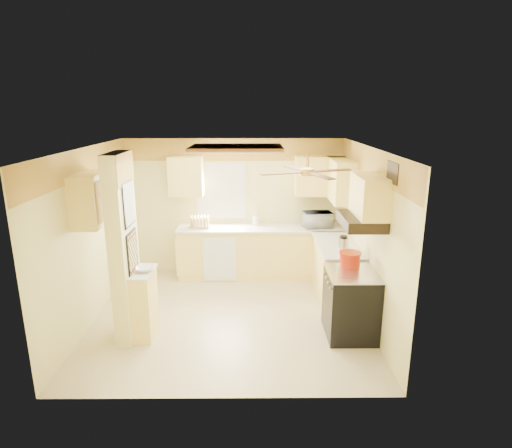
{
  "coord_description": "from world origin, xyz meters",
  "views": [
    {
      "loc": [
        0.34,
        -5.86,
        3.04
      ],
      "look_at": [
        0.39,
        0.35,
        1.34
      ],
      "focal_mm": 30.0,
      "sensor_mm": 36.0,
      "label": 1
    }
  ],
  "objects_px": {
    "stove": "(351,303)",
    "microwave": "(318,220)",
    "dutch_oven": "(350,259)",
    "bowl": "(145,269)",
    "kettle": "(343,244)"
  },
  "relations": [
    {
      "from": "dutch_oven",
      "to": "kettle",
      "type": "xyz_separation_m",
      "value": [
        0.01,
        0.53,
        0.04
      ]
    },
    {
      "from": "dutch_oven",
      "to": "bowl",
      "type": "bearing_deg",
      "value": -175.22
    },
    {
      "from": "bowl",
      "to": "kettle",
      "type": "distance_m",
      "value": 2.89
    },
    {
      "from": "stove",
      "to": "microwave",
      "type": "xyz_separation_m",
      "value": [
        -0.16,
        2.14,
        0.62
      ]
    },
    {
      "from": "stove",
      "to": "microwave",
      "type": "bearing_deg",
      "value": 94.28
    },
    {
      "from": "stove",
      "to": "dutch_oven",
      "type": "height_order",
      "value": "dutch_oven"
    },
    {
      "from": "microwave",
      "to": "dutch_oven",
      "type": "bearing_deg",
      "value": 88.78
    },
    {
      "from": "microwave",
      "to": "kettle",
      "type": "bearing_deg",
      "value": 91.28
    },
    {
      "from": "microwave",
      "to": "bowl",
      "type": "height_order",
      "value": "microwave"
    },
    {
      "from": "stove",
      "to": "kettle",
      "type": "distance_m",
      "value": 0.97
    },
    {
      "from": "microwave",
      "to": "stove",
      "type": "bearing_deg",
      "value": 87.98
    },
    {
      "from": "microwave",
      "to": "bowl",
      "type": "xyz_separation_m",
      "value": [
        -2.6,
        -2.14,
        -0.11
      ]
    },
    {
      "from": "microwave",
      "to": "dutch_oven",
      "type": "distance_m",
      "value": 1.92
    },
    {
      "from": "microwave",
      "to": "kettle",
      "type": "distance_m",
      "value": 1.39
    },
    {
      "from": "dutch_oven",
      "to": "kettle",
      "type": "relative_size",
      "value": 1.21
    }
  ]
}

